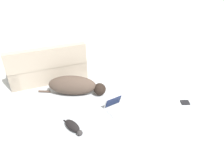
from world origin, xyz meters
TOP-DOWN VIEW (x-y plane):
  - wall_back at (0.00, 4.27)m, footprint 7.43×0.06m
  - couch at (-1.48, 3.70)m, footprint 1.75×0.98m
  - dog at (-1.13, 2.77)m, footprint 1.33×0.86m
  - cat at (-1.50, 1.77)m, footprint 0.26×0.53m
  - laptop_open at (-0.61, 1.95)m, footprint 0.39×0.38m
  - book_black at (0.73, 1.50)m, footprint 0.20×0.19m

SIDE VIEW (x-z plane):
  - book_black at x=0.73m, z-range 0.00..0.02m
  - cat at x=-1.50m, z-range 0.00..0.13m
  - laptop_open at x=-0.61m, z-range -0.05..0.21m
  - dog at x=-1.13m, z-range -0.01..0.40m
  - couch at x=-1.48m, z-range -0.16..0.70m
  - wall_back at x=0.00m, z-range 0.00..2.71m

